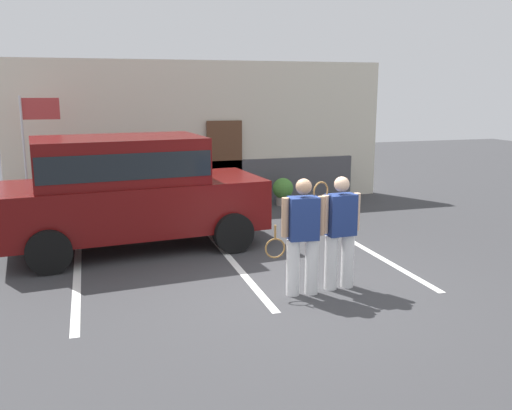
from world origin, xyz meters
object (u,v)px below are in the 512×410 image
at_px(parked_suv, 128,187).
at_px(tennis_player_man, 302,236).
at_px(potted_plant_by_porch, 283,190).
at_px(tennis_player_woman, 340,231).
at_px(flag_pole, 33,135).

xyz_separation_m(parked_suv, tennis_player_man, (2.15, -3.08, -0.28)).
bearing_deg(potted_plant_by_porch, tennis_player_man, -107.16).
relative_size(tennis_player_woman, flag_pole, 0.61).
relative_size(tennis_player_man, potted_plant_by_porch, 2.43).
distance_m(parked_suv, tennis_player_woman, 4.09).
bearing_deg(tennis_player_man, flag_pole, -50.47).
bearing_deg(potted_plant_by_porch, parked_suv, -144.45).
xyz_separation_m(parked_suv, tennis_player_woman, (2.77, -3.00, -0.28)).
bearing_deg(tennis_player_woman, parked_suv, -50.95).
bearing_deg(parked_suv, tennis_player_man, -60.50).
height_order(potted_plant_by_porch, flag_pole, flag_pole).
bearing_deg(potted_plant_by_porch, tennis_player_woman, -101.73).
distance_m(tennis_player_man, potted_plant_by_porch, 6.22).
distance_m(parked_suv, tennis_player_man, 3.77).
distance_m(potted_plant_by_porch, flag_pole, 5.95).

